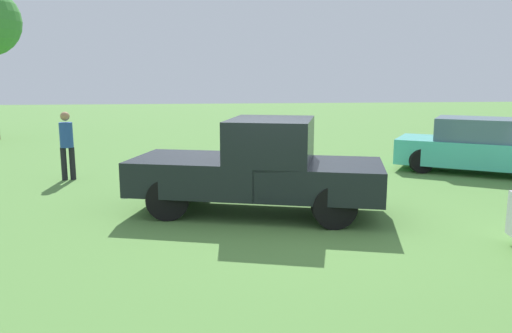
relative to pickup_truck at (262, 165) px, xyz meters
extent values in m
plane|color=#54843D|center=(0.31, -0.59, -0.93)|extent=(80.00, 80.00, 0.00)
cylinder|color=black|center=(-1.76, -0.26, -0.54)|extent=(0.77, 0.22, 0.77)
cylinder|color=black|center=(-1.33, 1.19, -0.54)|extent=(0.77, 0.22, 0.77)
cylinder|color=black|center=(1.10, -1.12, -0.54)|extent=(0.77, 0.22, 0.77)
cylinder|color=black|center=(1.53, 0.33, -0.54)|extent=(0.77, 0.22, 0.77)
cube|color=black|center=(-1.46, 0.44, -0.20)|extent=(2.31, 2.27, 0.64)
cube|color=black|center=(0.15, -0.05, 0.18)|extent=(1.95, 2.17, 1.40)
cube|color=slate|center=(0.15, -0.05, 0.62)|extent=(1.70, 1.96, 0.48)
cube|color=black|center=(1.05, -0.32, -0.22)|extent=(2.67, 2.38, 0.60)
cube|color=silver|center=(-2.29, 0.69, -0.46)|extent=(0.62, 1.70, 0.16)
cylinder|color=black|center=(5.61, 4.68, -0.59)|extent=(0.68, 0.20, 0.68)
cylinder|color=black|center=(4.81, 3.45, -0.59)|extent=(0.68, 0.20, 0.68)
cube|color=#4CC6B2|center=(6.40, 3.29, -0.39)|extent=(4.57, 3.82, 0.68)
cube|color=slate|center=(6.22, 3.40, 0.25)|extent=(2.43, 2.32, 0.60)
cylinder|color=black|center=(-4.55, 3.62, -0.52)|extent=(0.14, 0.14, 0.83)
cylinder|color=black|center=(-4.35, 3.66, -0.52)|extent=(0.14, 0.14, 0.83)
cylinder|color=#284C93|center=(-4.45, 3.64, 0.21)|extent=(0.38, 0.38, 0.62)
sphere|color=#A87A56|center=(-4.45, 3.64, 0.68)|extent=(0.22, 0.22, 0.22)
camera|label=1|loc=(-1.20, -9.06, 1.64)|focal=34.62mm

